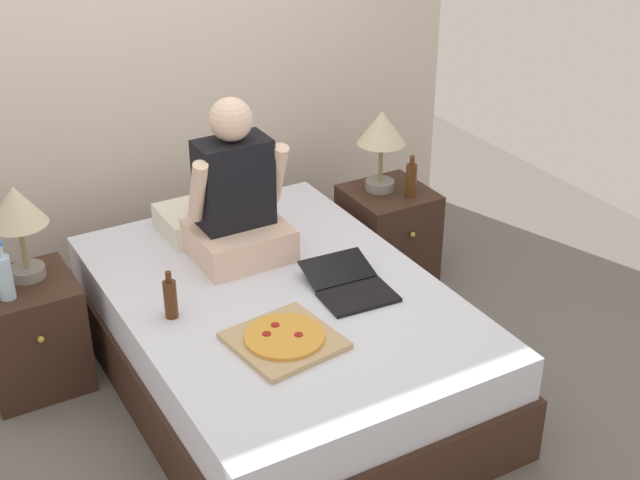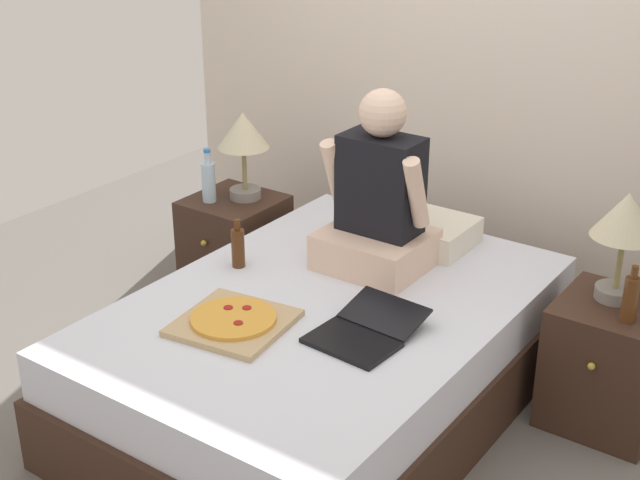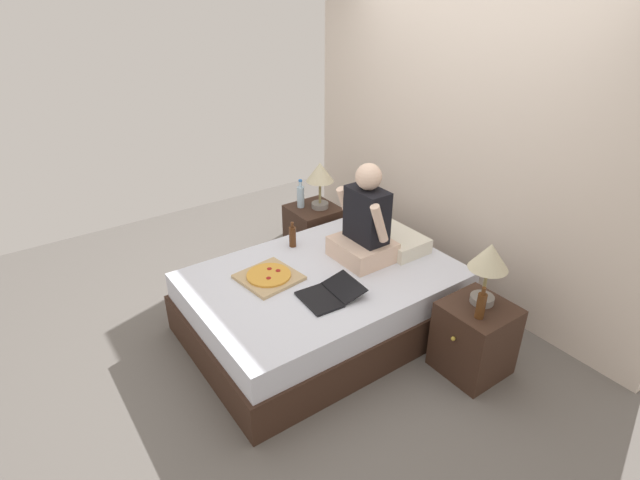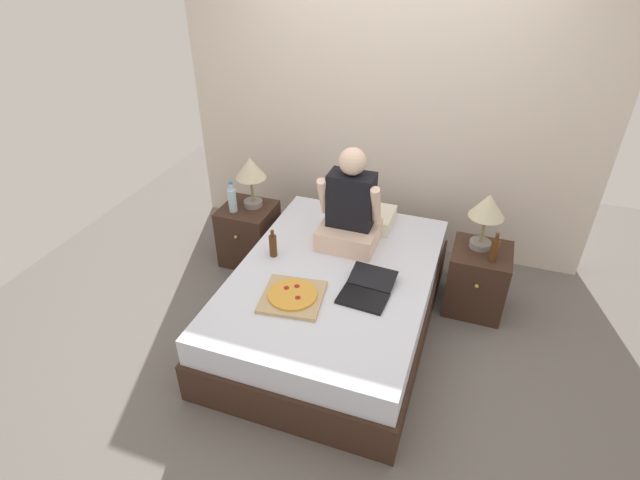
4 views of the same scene
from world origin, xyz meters
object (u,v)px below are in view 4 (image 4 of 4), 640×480
bed (333,299)px  beer_bottle (494,249)px  nightstand_left (249,234)px  beer_bottle_on_bed (273,245)px  pizza_box (293,296)px  lamp_on_right_nightstand (487,210)px  laptop (366,291)px  person_seated (350,210)px  nightstand_right (477,279)px  lamp_on_left_nightstand (251,171)px  water_bottle (232,199)px

bed → beer_bottle: beer_bottle is taller
nightstand_left → beer_bottle_on_bed: (0.50, -0.55, 0.33)m
nightstand_left → pizza_box: bearing=-49.5°
lamp_on_right_nightstand → laptop: bearing=-130.1°
lamp_on_right_nightstand → pizza_box: bearing=-138.0°
lamp_on_right_nightstand → person_seated: person_seated is taller
beer_bottle_on_bed → nightstand_right: bearing=20.4°
nightstand_right → beer_bottle_on_bed: 1.61m
nightstand_right → pizza_box: (-1.15, -0.96, 0.26)m
lamp_on_left_nightstand → beer_bottle_on_bed: 0.80m
lamp_on_left_nightstand → nightstand_right: size_ratio=0.84×
water_bottle → person_seated: (1.06, -0.10, 0.15)m
beer_bottle → person_seated: 1.08m
beer_bottle → pizza_box: beer_bottle is taller
person_seated → pizza_box: (-0.16, -0.77, -0.27)m
nightstand_left → water_bottle: (-0.08, -0.09, 0.38)m
nightstand_left → beer_bottle: bearing=-2.8°
nightstand_right → person_seated: 1.14m
water_bottle → lamp_on_right_nightstand: size_ratio=0.61×
lamp_on_left_nightstand → person_seated: (0.94, -0.24, -0.06)m
nightstand_left → beer_bottle_on_bed: 0.81m
person_seated → laptop: (0.29, -0.56, -0.27)m
beer_bottle_on_bed → pizza_box: bearing=-52.0°
nightstand_right → beer_bottle: bearing=-55.0°
lamp_on_right_nightstand → beer_bottle: 0.29m
lamp_on_left_nightstand → lamp_on_right_nightstand: (1.91, 0.00, 0.00)m
nightstand_left → water_bottle: water_bottle is taller
lamp_on_left_nightstand → laptop: size_ratio=1.04×
bed → lamp_on_right_nightstand: bearing=33.8°
lamp_on_left_nightstand → nightstand_left: bearing=-128.6°
water_bottle → laptop: (1.35, -0.66, -0.12)m
nightstand_left → water_bottle: size_ratio=1.93×
bed → person_seated: 0.68m
lamp_on_right_nightstand → beer_bottle: size_ratio=1.96×
bed → beer_bottle_on_bed: beer_bottle_on_bed is taller
person_seated → pizza_box: 0.83m
lamp_on_right_nightstand → person_seated: (-0.97, -0.24, -0.06)m
bed → pizza_box: size_ratio=4.49×
nightstand_left → nightstand_right: bearing=0.0°
nightstand_left → bed: bearing=-30.9°
lamp_on_right_nightstand → person_seated: bearing=-166.1°
lamp_on_left_nightstand → laptop: bearing=-33.1°
lamp_on_left_nightstand → person_seated: person_seated is taller
water_bottle → nightstand_left: bearing=48.3°
person_seated → lamp_on_right_nightstand: bearing=13.9°
pizza_box → beer_bottle_on_bed: beer_bottle_on_bed is taller
beer_bottle → laptop: bearing=-140.0°
nightstand_left → lamp_on_left_nightstand: lamp_on_left_nightstand is taller
person_seated → pizza_box: bearing=-101.6°
lamp_on_right_nightstand → beer_bottle_on_bed: bearing=-157.5°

